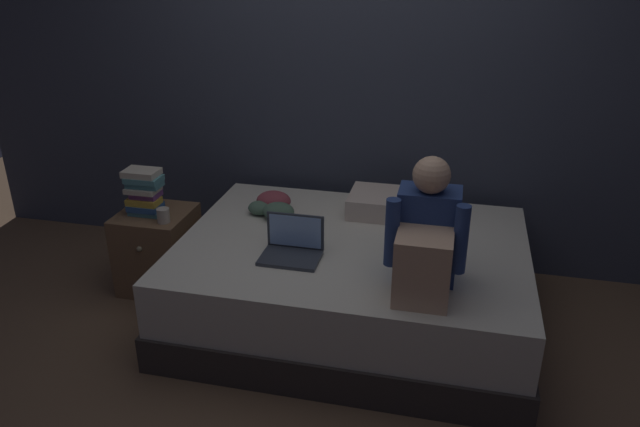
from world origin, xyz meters
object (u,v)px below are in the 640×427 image
(nightstand, at_px, (158,250))
(pillow, at_px, (394,204))
(bed, at_px, (352,282))
(person_sitting, at_px, (426,241))
(clothes_pile, at_px, (273,205))
(book_stack, at_px, (144,192))
(laptop, at_px, (292,247))
(mug, at_px, (163,215))

(nightstand, height_order, pillow, pillow)
(nightstand, distance_m, pillow, 1.55)
(pillow, bearing_deg, bed, -111.96)
(nightstand, bearing_deg, person_sitting, -16.64)
(clothes_pile, bearing_deg, bed, -27.35)
(clothes_pile, bearing_deg, person_sitting, -34.86)
(bed, distance_m, book_stack, 1.40)
(pillow, bearing_deg, clothes_pile, -168.06)
(pillow, distance_m, clothes_pile, 0.76)
(laptop, bearing_deg, clothes_pile, 117.36)
(nightstand, bearing_deg, laptop, -19.54)
(bed, xyz_separation_m, mug, (-1.17, -0.00, 0.31))
(nightstand, height_order, person_sitting, person_sitting)
(clothes_pile, bearing_deg, book_stack, -165.85)
(clothes_pile, bearing_deg, mug, -154.06)
(bed, bearing_deg, person_sitting, -43.05)
(nightstand, relative_size, laptop, 1.65)
(pillow, distance_m, mug, 1.43)
(pillow, relative_size, book_stack, 1.96)
(mug, xyz_separation_m, clothes_pile, (0.61, 0.29, 0.01))
(person_sitting, distance_m, laptop, 0.76)
(nightstand, height_order, mug, mug)
(bed, bearing_deg, mug, -179.89)
(book_stack, relative_size, mug, 3.18)
(person_sitting, relative_size, clothes_pile, 2.09)
(nightstand, height_order, clothes_pile, clothes_pile)
(bed, bearing_deg, pillow, 68.04)
(bed, xyz_separation_m, nightstand, (-1.30, 0.12, 0.00))
(pillow, bearing_deg, person_sitting, -73.89)
(bed, height_order, clothes_pile, clothes_pile)
(book_stack, bearing_deg, nightstand, 28.63)
(nightstand, distance_m, clothes_pile, 0.82)
(person_sitting, relative_size, laptop, 2.05)
(bed, bearing_deg, book_stack, 175.82)
(nightstand, xyz_separation_m, book_stack, (-0.04, -0.02, 0.41))
(nightstand, bearing_deg, mug, -42.69)
(pillow, height_order, book_stack, book_stack)
(book_stack, height_order, clothes_pile, book_stack)
(laptop, xyz_separation_m, clothes_pile, (-0.28, 0.53, -0.00))
(nightstand, relative_size, person_sitting, 0.81)
(nightstand, height_order, book_stack, book_stack)
(laptop, relative_size, clothes_pile, 1.02)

